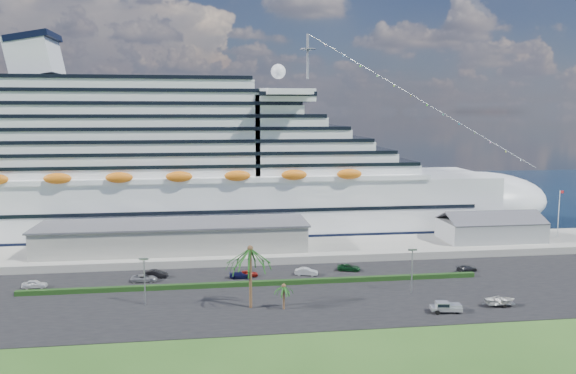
{
  "coord_description": "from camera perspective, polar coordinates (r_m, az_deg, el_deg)",
  "views": [
    {
      "loc": [
        -16.17,
        -88.11,
        33.23
      ],
      "look_at": [
        -0.02,
        30.0,
        17.26
      ],
      "focal_mm": 35.0,
      "sensor_mm": 36.0,
      "label": 1
    }
  ],
  "objects": [
    {
      "name": "parked_car_4",
      "position": [
        114.87,
        -4.13,
        -8.77
      ],
      "size": [
        4.49,
        2.63,
        1.44
      ],
      "primitive_type": "imported",
      "rotation": [
        0.0,
        0.0,
        1.8
      ],
      "color": "maroon",
      "rests_on": "asphalt_lot"
    },
    {
      "name": "cruise_ship",
      "position": [
        153.1,
        -9.75,
        1.32
      ],
      "size": [
        191.0,
        38.0,
        54.0
      ],
      "color": "silver",
      "rests_on": "ground"
    },
    {
      "name": "asphalt_lot",
      "position": [
        105.76,
        1.43,
        -10.65
      ],
      "size": [
        140.0,
        38.0,
        0.12
      ],
      "primitive_type": "cube",
      "color": "black",
      "rests_on": "ground"
    },
    {
      "name": "pickup_truck",
      "position": [
        98.83,
        15.7,
        -11.62
      ],
      "size": [
        5.42,
        2.68,
        1.83
      ],
      "color": "black",
      "rests_on": "asphalt_lot"
    },
    {
      "name": "palm_tall",
      "position": [
        95.39,
        -3.86,
        -6.98
      ],
      "size": [
        8.82,
        8.82,
        11.13
      ],
      "color": "#47301E",
      "rests_on": "ground"
    },
    {
      "name": "parked_car_1",
      "position": [
        117.31,
        -13.29,
        -8.57
      ],
      "size": [
        5.0,
        2.53,
        1.57
      ],
      "primitive_type": "imported",
      "rotation": [
        0.0,
        0.0,
        1.38
      ],
      "color": "black",
      "rests_on": "asphalt_lot"
    },
    {
      "name": "port_shed",
      "position": [
        147.96,
        19.88,
        -4.07
      ],
      "size": [
        24.0,
        12.31,
        7.37
      ],
      "color": "gray",
      "rests_on": "wharf"
    },
    {
      "name": "water",
      "position": [
        221.22,
        -3.51,
        -1.02
      ],
      "size": [
        420.0,
        160.0,
        0.02
      ],
      "primitive_type": "cube",
      "color": "black",
      "rests_on": "ground"
    },
    {
      "name": "boat_trailer",
      "position": [
        104.57,
        20.76,
        -10.68
      ],
      "size": [
        5.99,
        3.92,
        1.72
      ],
      "color": "gray",
      "rests_on": "asphalt_lot"
    },
    {
      "name": "hedge",
      "position": [
        109.42,
        -3.2,
        -9.75
      ],
      "size": [
        88.0,
        1.1,
        0.9
      ],
      "primitive_type": "cube",
      "color": "black",
      "rests_on": "asphalt_lot"
    },
    {
      "name": "lamp_post_right",
      "position": [
        106.41,
        12.5,
        -7.75
      ],
      "size": [
        1.6,
        0.35,
        8.27
      ],
      "color": "gray",
      "rests_on": "asphalt_lot"
    },
    {
      "name": "parked_car_0",
      "position": [
        117.97,
        -24.33,
        -8.98
      ],
      "size": [
        4.48,
        1.81,
        1.53
      ],
      "primitive_type": "imported",
      "rotation": [
        0.0,
        0.0,
        1.57
      ],
      "color": "silver",
      "rests_on": "asphalt_lot"
    },
    {
      "name": "parked_car_2",
      "position": [
        115.15,
        -14.4,
        -8.96
      ],
      "size": [
        5.19,
        2.62,
        1.41
      ],
      "primitive_type": "imported",
      "rotation": [
        0.0,
        0.0,
        1.51
      ],
      "color": "gray",
      "rests_on": "asphalt_lot"
    },
    {
      "name": "terminal_building",
      "position": [
        131.48,
        -11.5,
        -4.92
      ],
      "size": [
        61.0,
        15.0,
        6.3
      ],
      "color": "gray",
      "rests_on": "wharf"
    },
    {
      "name": "parked_car_6",
      "position": [
        119.7,
        6.21,
        -8.14
      ],
      "size": [
        5.31,
        3.59,
        1.35
      ],
      "primitive_type": "imported",
      "rotation": [
        0.0,
        0.0,
        1.27
      ],
      "color": "black",
      "rests_on": "asphalt_lot"
    },
    {
      "name": "parked_car_7",
      "position": [
        124.14,
        17.71,
        -7.89
      ],
      "size": [
        4.86,
        3.0,
        1.32
      ],
      "primitive_type": "imported",
      "rotation": [
        0.0,
        0.0,
        1.85
      ],
      "color": "black",
      "rests_on": "asphalt_lot"
    },
    {
      "name": "flagpole",
      "position": [
        156.42,
        25.81,
        -2.32
      ],
      "size": [
        1.08,
        0.16,
        12.0
      ],
      "color": "silver",
      "rests_on": "wharf"
    },
    {
      "name": "wharf",
      "position": [
        133.11,
        -0.58,
        -6.43
      ],
      "size": [
        240.0,
        20.0,
        1.8
      ],
      "primitive_type": "cube",
      "color": "gray",
      "rests_on": "ground"
    },
    {
      "name": "parked_car_5",
      "position": [
        115.84,
        1.88,
        -8.59
      ],
      "size": [
        4.9,
        2.88,
        1.52
      ],
      "primitive_type": "imported",
      "rotation": [
        0.0,
        0.0,
        1.28
      ],
      "color": "#ADB0B4",
      "rests_on": "asphalt_lot"
    },
    {
      "name": "parked_car_3",
      "position": [
        114.22,
        -4.85,
        -8.91
      ],
      "size": [
        4.56,
        2.14,
        1.29
      ],
      "primitive_type": "imported",
      "rotation": [
        0.0,
        0.0,
        1.49
      ],
      "color": "#10123B",
      "rests_on": "asphalt_lot"
    },
    {
      "name": "lamp_post_left",
      "position": [
        100.77,
        -14.38,
        -8.68
      ],
      "size": [
        1.6,
        0.35,
        8.27
      ],
      "color": "gray",
      "rests_on": "asphalt_lot"
    },
    {
      "name": "ground",
      "position": [
        95.55,
        2.51,
        -12.73
      ],
      "size": [
        420.0,
        420.0,
        0.0
      ],
      "primitive_type": "plane",
      "color": "#264B19",
      "rests_on": "ground"
    },
    {
      "name": "palm_short",
      "position": [
        96.02,
        -0.43,
        -10.3
      ],
      "size": [
        3.53,
        3.53,
        4.56
      ],
      "color": "#47301E",
      "rests_on": "ground"
    }
  ]
}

